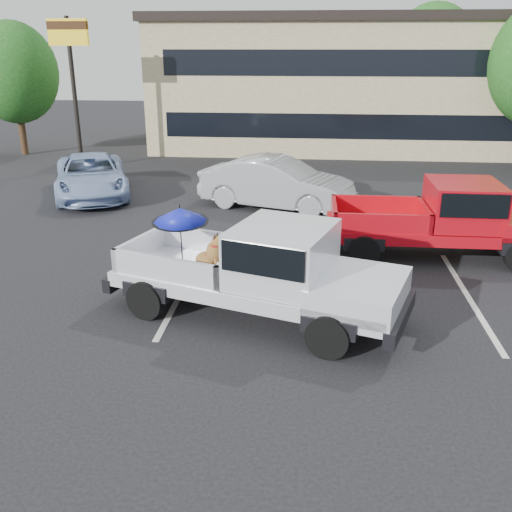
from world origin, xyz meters
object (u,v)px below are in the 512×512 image
object	(u,v)px
motel_sign	(70,52)
tree_back	(432,55)
silver_sedan	(277,183)
blue_suv	(91,176)
tree_left	(14,73)
silver_pickup	(270,267)
red_pickup	(455,216)

from	to	relation	value
motel_sign	tree_back	distance (m)	18.87
silver_sedan	blue_suv	xyz separation A→B (m)	(-6.46, 0.98, -0.11)
blue_suv	tree_left	bearing A→B (deg)	107.64
tree_left	silver_sedan	bearing A→B (deg)	-33.91
motel_sign	silver_pickup	xyz separation A→B (m)	(8.95, -13.37, -3.60)
silver_sedan	motel_sign	bearing A→B (deg)	76.31
silver_sedan	blue_suv	bearing A→B (deg)	100.10
motel_sign	tree_back	world-z (taller)	tree_back
tree_left	red_pickup	size ratio (longest dim) A/B	1.06
motel_sign	silver_sedan	size ratio (longest dim) A/B	1.23
motel_sign	red_pickup	distance (m)	16.64
tree_left	blue_suv	xyz separation A→B (m)	(6.14, -7.48, -3.03)
tree_left	silver_sedan	size ratio (longest dim) A/B	1.23
motel_sign	silver_pickup	bearing A→B (deg)	-56.21
motel_sign	silver_pickup	size ratio (longest dim) A/B	1.00
silver_sedan	blue_suv	distance (m)	6.53
silver_sedan	red_pickup	bearing A→B (deg)	-112.63
motel_sign	red_pickup	size ratio (longest dim) A/B	1.06
motel_sign	red_pickup	xyz separation A→B (m)	(13.17, -9.50, -3.63)
tree_left	tree_back	size ratio (longest dim) A/B	0.85
red_pickup	blue_suv	world-z (taller)	red_pickup
silver_pickup	silver_sedan	bearing A→B (deg)	111.06
tree_back	tree_left	bearing A→B (deg)	-160.71
red_pickup	tree_back	bearing A→B (deg)	81.83
tree_left	blue_suv	bearing A→B (deg)	-50.64
silver_sedan	silver_pickup	bearing A→B (deg)	-158.69
tree_left	red_pickup	xyz separation A→B (m)	(17.17, -12.50, -2.71)
blue_suv	silver_sedan	bearing A→B (deg)	-30.39
tree_back	silver_pickup	size ratio (longest dim) A/B	1.18
red_pickup	blue_suv	size ratio (longest dim) A/B	1.13
tree_back	blue_suv	world-z (taller)	tree_back
motel_sign	tree_left	world-z (taller)	tree_left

